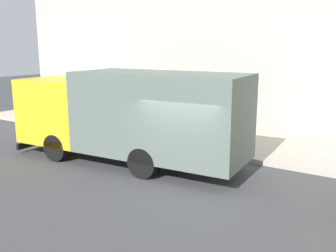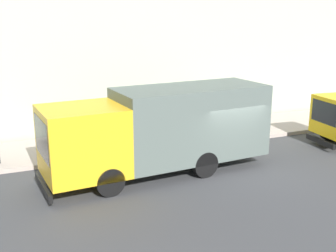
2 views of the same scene
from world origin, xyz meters
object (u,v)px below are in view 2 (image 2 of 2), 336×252
at_px(large_utility_truck, 161,128).
at_px(pedestrian_walking, 50,136).
at_px(street_sign_post, 161,110).
at_px(traffic_cone_orange, 50,152).

distance_m(large_utility_truck, pedestrian_walking, 4.60).
bearing_deg(street_sign_post, pedestrian_walking, 89.42).
height_order(traffic_cone_orange, street_sign_post, street_sign_post).
xyz_separation_m(traffic_cone_orange, street_sign_post, (-0.07, -4.79, 1.30)).
bearing_deg(traffic_cone_orange, pedestrian_walking, -109.00).
relative_size(large_utility_truck, street_sign_post, 3.16).
distance_m(large_utility_truck, traffic_cone_orange, 4.79).
height_order(large_utility_truck, pedestrian_walking, large_utility_truck).
xyz_separation_m(large_utility_truck, street_sign_post, (2.67, -1.07, 0.02)).
xyz_separation_m(pedestrian_walking, street_sign_post, (-0.05, -4.73, 0.66)).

